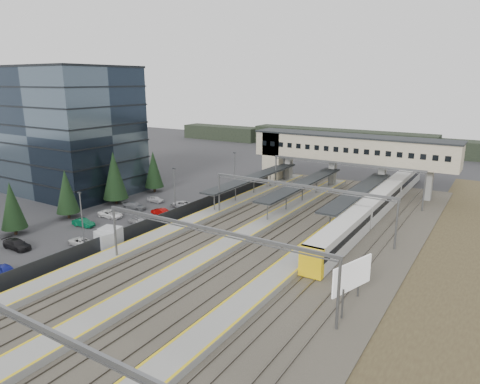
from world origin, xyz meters
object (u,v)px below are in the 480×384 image
Objects in this scene: office_building at (70,130)px; billboard at (352,277)px; relay_cabin_far at (111,236)px; footbridge at (337,150)px; train at (379,203)px; relay_cabin_near at (105,240)px.

office_building is 4.31× the size of billboard.
office_building reaches higher than billboard.
office_building reaches higher than relay_cabin_far.
footbridge reaches higher than train.
billboard reaches higher than relay_cabin_near.
office_building is 64.35m from billboard.
footbridge is at bearing 133.01° from train.
footbridge is 49.25m from billboard.
train reaches higher than relay_cabin_near.
footbridge is 0.69× the size of train.
office_building is 35.79m from relay_cabin_near.
footbridge reaches higher than billboard.
relay_cabin_near is 43.67m from train.
train is at bearing 16.71° from office_building.
relay_cabin_near is at bearing -107.01° from footbridge.
office_building is at bearing -145.53° from footbridge.
billboard is at bearing 3.55° from relay_cabin_near.
office_building reaches higher than train.
relay_cabin_far is at bearing -178.80° from billboard.
office_building is 0.42× the size of train.
relay_cabin_far reaches higher than relay_cabin_near.
billboard reaches higher than train.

